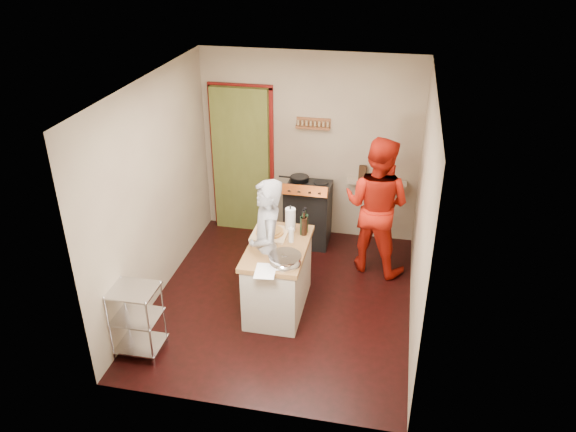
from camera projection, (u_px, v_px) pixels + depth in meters
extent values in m
plane|color=black|center=(283.00, 299.00, 6.76)|extent=(3.50, 3.50, 0.00)
cube|color=tan|center=(309.00, 147.00, 7.67)|extent=(3.00, 0.04, 2.60)
cube|color=#565B23|center=(244.00, 158.00, 8.00)|extent=(0.80, 0.40, 2.10)
cube|color=#660E0B|center=(215.00, 157.00, 8.02)|extent=(0.06, 0.06, 2.10)
cube|color=#660E0B|center=(272.00, 162.00, 7.87)|extent=(0.06, 0.06, 2.10)
cube|color=#660E0B|center=(240.00, 86.00, 7.45)|extent=(0.90, 0.06, 0.06)
cube|color=brown|center=(313.00, 127.00, 7.48)|extent=(0.46, 0.09, 0.03)
cube|color=brown|center=(313.00, 122.00, 7.49)|extent=(0.46, 0.02, 0.12)
cube|color=olive|center=(313.00, 123.00, 7.46)|extent=(0.42, 0.04, 0.07)
cube|color=tan|center=(377.00, 182.00, 7.60)|extent=(0.80, 0.18, 0.04)
cube|color=black|center=(362.00, 173.00, 7.58)|extent=(0.10, 0.14, 0.22)
cube|color=tan|center=(155.00, 191.00, 6.42)|extent=(0.04, 3.50, 2.60)
cube|color=tan|center=(422.00, 215.00, 5.89)|extent=(0.04, 3.50, 2.60)
cube|color=white|center=(282.00, 84.00, 5.55)|extent=(3.00, 3.50, 0.02)
cube|color=black|center=(308.00, 216.00, 7.81)|extent=(0.60, 0.55, 0.80)
cube|color=black|center=(308.00, 188.00, 7.61)|extent=(0.60, 0.55, 0.06)
cube|color=#934015|center=(305.00, 191.00, 7.32)|extent=(0.60, 0.15, 0.17)
cylinder|color=black|center=(299.00, 178.00, 7.71)|extent=(0.26, 0.26, 0.05)
cylinder|color=silver|center=(109.00, 329.00, 5.65)|extent=(0.02, 0.02, 0.80)
cylinder|color=silver|center=(150.00, 334.00, 5.57)|extent=(0.02, 0.02, 0.80)
cylinder|color=silver|center=(125.00, 307.00, 5.96)|extent=(0.02, 0.02, 0.80)
cylinder|color=silver|center=(164.00, 313.00, 5.88)|extent=(0.02, 0.02, 0.80)
cube|color=silver|center=(141.00, 343.00, 5.90)|extent=(0.48, 0.40, 0.02)
cube|color=silver|center=(136.00, 317.00, 5.74)|extent=(0.48, 0.40, 0.02)
cube|color=silver|center=(132.00, 290.00, 5.59)|extent=(0.48, 0.40, 0.02)
cube|color=#B6AC9A|center=(278.00, 279.00, 6.45)|extent=(0.60, 1.05, 0.78)
cube|color=#A4743E|center=(278.00, 248.00, 6.26)|extent=(0.65, 1.10, 0.05)
cube|color=#D6AD82|center=(270.00, 234.00, 6.46)|extent=(0.40, 0.40, 0.02)
cylinder|color=#B78939|center=(270.00, 232.00, 6.45)|extent=(0.32, 0.32, 0.02)
ellipsoid|color=silver|center=(285.00, 260.00, 5.88)|extent=(0.35, 0.35, 0.11)
cylinder|color=white|center=(290.00, 220.00, 6.50)|extent=(0.12, 0.12, 0.28)
cylinder|color=silver|center=(291.00, 235.00, 6.29)|extent=(0.06, 0.06, 0.17)
cube|color=white|center=(265.00, 271.00, 5.79)|extent=(0.24, 0.32, 0.00)
cylinder|color=black|center=(305.00, 220.00, 6.45)|extent=(0.08, 0.08, 0.31)
cylinder|color=black|center=(304.00, 223.00, 6.40)|extent=(0.08, 0.08, 0.31)
cylinder|color=black|center=(303.00, 222.00, 6.41)|extent=(0.08, 0.08, 0.31)
imported|color=silver|center=(267.00, 249.00, 6.22)|extent=(0.59, 0.70, 1.64)
imported|color=#B1190B|center=(377.00, 206.00, 6.99)|extent=(1.05, 0.93, 1.79)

